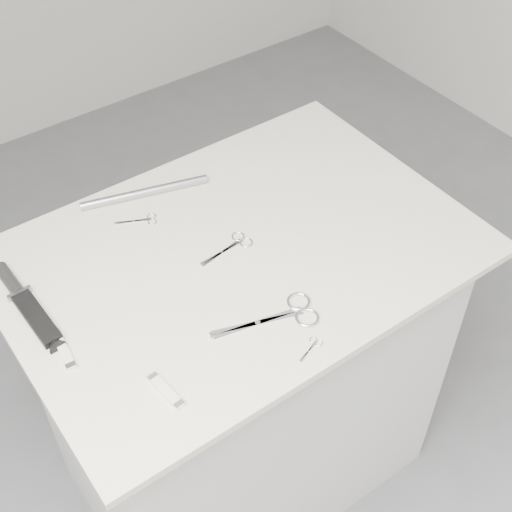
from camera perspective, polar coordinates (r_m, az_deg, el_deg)
ground at (r=2.28m, az=-0.98°, el=-16.23°), size 4.00×4.00×0.01m
plinth at (r=1.89m, az=-1.15°, el=-9.64°), size 0.90×0.60×0.90m
display_board at (r=1.54m, az=-1.39°, el=0.25°), size 1.00×0.70×0.02m
large_shears at (r=1.41m, az=2.49°, el=-4.68°), size 0.22×0.11×0.01m
embroidery_scissors_a at (r=1.54m, az=-1.79°, el=0.89°), size 0.13×0.06×0.00m
embroidery_scissors_b at (r=1.62m, az=-9.05°, el=2.85°), size 0.09×0.06×0.00m
tiny_scissors at (r=1.36m, az=4.50°, el=-7.26°), size 0.07×0.04×0.00m
sheathed_knife at (r=1.50m, az=-18.07°, el=-3.37°), size 0.06×0.25×0.03m
pocket_knife_a at (r=1.30m, az=-7.23°, el=-10.68°), size 0.03×0.09×0.01m
pocket_knife_b at (r=1.40m, az=-15.17°, el=-7.25°), size 0.03×0.10×0.01m
metal_rail at (r=1.68m, az=-8.89°, el=5.05°), size 0.29×0.10×0.02m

